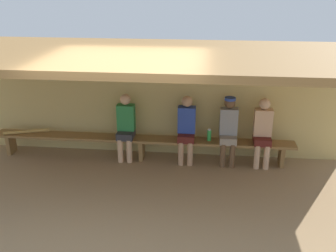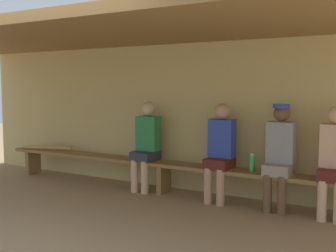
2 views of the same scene
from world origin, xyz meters
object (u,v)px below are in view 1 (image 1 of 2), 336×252
Objects in this scene: player_with_sunglasses at (228,128)px; water_bottle_orange at (209,135)px; player_leftmost at (186,127)px; player_in_blue at (126,125)px; baseball_bat at (26,132)px; bench at (141,141)px; player_in_red at (263,130)px.

player_with_sunglasses is 0.40m from water_bottle_orange.
player_leftmost and player_in_blue have the same top height.
player_leftmost is 3.28m from baseball_bat.
bench is at bearing -0.58° from player_in_blue.
bench is 4.49× the size of player_leftmost.
player_leftmost is 1.00× the size of player_in_red.
player_with_sunglasses is 2.01m from player_in_blue.
player_in_blue is at bearing 180.00° from player_leftmost.
player_with_sunglasses is 1.50× the size of baseball_bat.
player_with_sunglasses is at bearing -17.91° from baseball_bat.
player_in_red is at bearing -17.92° from baseball_bat.
player_leftmost reaches higher than water_bottle_orange.
water_bottle_orange is (1.34, 0.02, 0.18)m from bench.
bench is at bearing -179.92° from player_in_red.
player_with_sunglasses is (0.81, 0.00, 0.02)m from player_leftmost.
player_with_sunglasses reaches higher than baseball_bat.
bench is 2.38m from baseball_bat.
player_in_blue reaches higher than water_bottle_orange.
player_in_red is 4.73m from baseball_bat.
baseball_bat is (-4.73, -0.00, -0.24)m from player_in_red.
player_leftmost and player_in_red have the same top height.
bench is 1.35m from water_bottle_orange.
water_bottle_orange reaches higher than bench.
player_in_red and player_in_blue have the same top height.
water_bottle_orange is at bearing -17.70° from baseball_bat.
player_in_blue is (-0.31, 0.00, 0.34)m from bench.
player_in_red is at bearing -0.76° from water_bottle_orange.
player_leftmost is at bearing -179.97° from player_with_sunglasses.
player_leftmost is at bearing 0.00° from player_in_blue.
player_with_sunglasses is at bearing 179.96° from player_in_red.
baseball_bat is at bearing -179.96° from player_in_red.
bench is 4.49× the size of player_in_blue.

